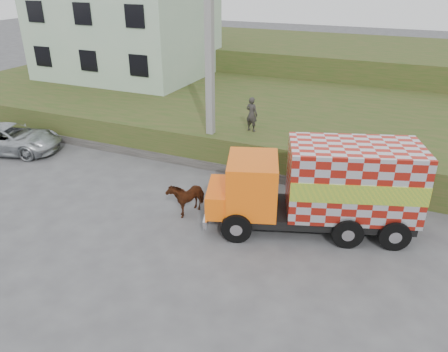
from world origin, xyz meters
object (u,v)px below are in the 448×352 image
at_px(cargo_truck, 323,187).
at_px(utility_pole, 210,74).
at_px(cow, 187,196).
at_px(suv, 10,139).
at_px(pedestrian, 252,114).

bearing_deg(cargo_truck, utility_pole, 130.64).
relative_size(cargo_truck, cow, 4.85).
relative_size(utility_pole, suv, 1.67).
bearing_deg(suv, cargo_truck, -108.86).
relative_size(utility_pole, cargo_truck, 1.12).
bearing_deg(suv, utility_pole, -90.85).
height_order(cargo_truck, cow, cargo_truck).
relative_size(cargo_truck, suv, 1.49).
bearing_deg(cow, cargo_truck, 25.67).
height_order(cow, suv, suv).
distance_m(cargo_truck, pedestrian, 6.02).
height_order(suv, pedestrian, pedestrian).
xyz_separation_m(suv, pedestrian, (10.95, 3.49, 1.60)).
height_order(cow, pedestrian, pedestrian).
relative_size(suv, pedestrian, 3.15).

